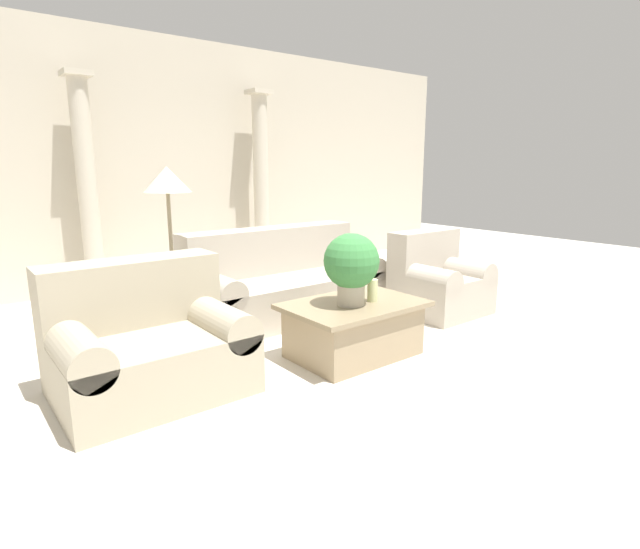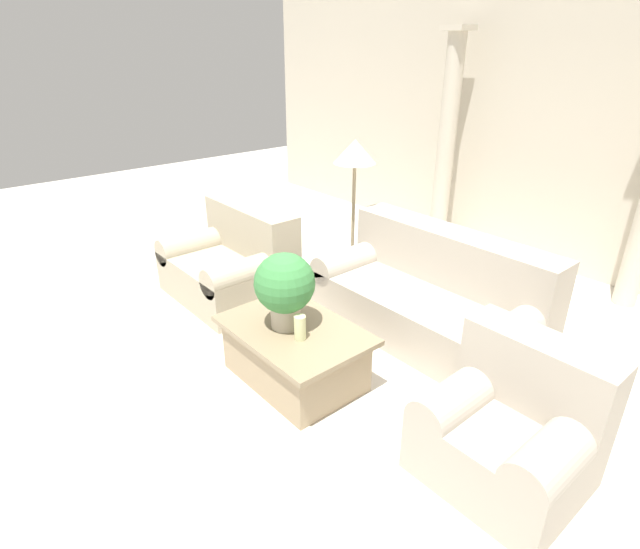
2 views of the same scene
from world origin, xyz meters
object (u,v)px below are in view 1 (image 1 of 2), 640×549
object	(u,v)px
sofa_long	(283,282)
floor_lamp	(167,189)
potted_plant	(351,264)
armchair	(438,280)
coffee_table	(353,329)
loveseat	(146,341)

from	to	relation	value
sofa_long	floor_lamp	distance (m)	1.53
potted_plant	armchair	world-z (taller)	potted_plant
coffee_table	potted_plant	size ratio (longest dim) A/B	1.92
sofa_long	coffee_table	bearing A→B (deg)	-98.97
loveseat	coffee_table	xyz separation A→B (m)	(1.58, -0.42, -0.13)
armchair	loveseat	bearing A→B (deg)	179.39
coffee_table	loveseat	bearing A→B (deg)	164.97
loveseat	coffee_table	bearing A→B (deg)	-15.03
potted_plant	sofa_long	bearing A→B (deg)	78.81
sofa_long	potted_plant	world-z (taller)	potted_plant
loveseat	potted_plant	distance (m)	1.65
sofa_long	armchair	bearing A→B (deg)	-35.81
sofa_long	armchair	size ratio (longest dim) A/B	2.29
loveseat	floor_lamp	xyz separation A→B (m)	(0.65, 1.08, 1.00)
armchair	sofa_long	bearing A→B (deg)	144.19
floor_lamp	coffee_table	bearing A→B (deg)	-58.11
floor_lamp	potted_plant	bearing A→B (deg)	-60.32
loveseat	floor_lamp	bearing A→B (deg)	58.96
sofa_long	coffee_table	size ratio (longest dim) A/B	1.80
sofa_long	loveseat	distance (m)	2.03
sofa_long	potted_plant	distance (m)	1.50
loveseat	coffee_table	size ratio (longest dim) A/B	1.11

